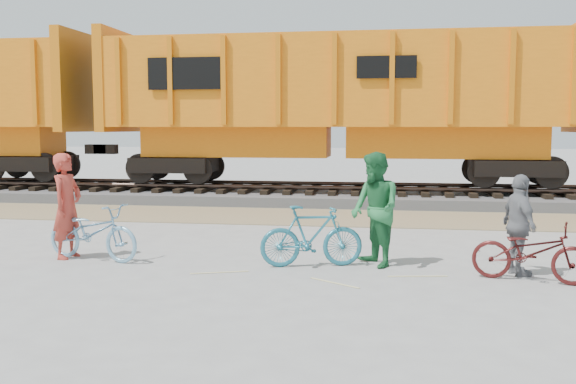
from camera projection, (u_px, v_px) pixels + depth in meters
name	position (u px, v px, depth m)	size (l,w,h in m)	color
ground	(291.00, 264.00, 10.49)	(120.00, 120.00, 0.00)	#9E9E99
gravel_strip	(324.00, 217.00, 15.90)	(120.00, 3.00, 0.02)	#8C7C57
ballast_bed	(335.00, 196.00, 19.32)	(120.00, 4.00, 0.30)	slate
track	(335.00, 186.00, 19.29)	(120.00, 2.60, 0.24)	black
hopper_car_center	(338.00, 101.00, 19.02)	(14.00, 3.13, 4.65)	black
bicycle_blue	(93.00, 232.00, 10.77)	(0.63, 1.82, 0.95)	#7BB0D1
bicycle_teal	(311.00, 236.00, 10.24)	(0.47, 1.65, 0.99)	teal
bicycle_maroon	(531.00, 252.00, 9.25)	(0.58, 1.66, 0.87)	#471413
person_solo	(67.00, 206.00, 10.90)	(0.65, 0.43, 1.79)	#B0382B
person_man	(375.00, 209.00, 10.24)	(0.89, 0.70, 1.84)	#226E3A
person_woman	(519.00, 225.00, 9.62)	(0.90, 0.37, 1.53)	slate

